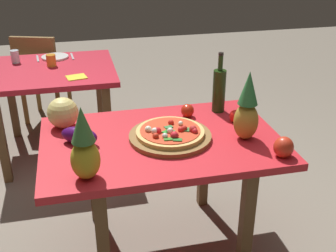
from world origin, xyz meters
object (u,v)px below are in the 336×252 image
pizza_board (170,136)px  pineapple_right (84,147)px  drinking_glass_water (15,57)px  eggplant (79,136)px  dinner_plate (55,57)px  background_table (52,81)px  pineapple_left (247,110)px  pizza (170,132)px  napkin_folded (76,77)px  tomato_near_board (236,116)px  dining_chair (41,73)px  knife_utensil (72,56)px  melon (63,113)px  fork_utensil (38,59)px  display_table (161,153)px  tomato_at_corner (187,111)px  drinking_glass_juice (51,60)px  bell_pepper (284,147)px

pizza_board → pineapple_right: pineapple_right is taller
pizza_board → drinking_glass_water: (-0.91, 1.57, 0.04)m
eggplant → dinner_plate: size_ratio=0.91×
background_table → pineapple_left: pineapple_left is taller
pizza → napkin_folded: pizza is taller
tomato_near_board → dinner_plate: bearing=123.8°
pizza_board → background_table: bearing=115.2°
dining_chair → tomato_near_board: 2.24m
eggplant → knife_utensil: eggplant is taller
melon → fork_utensil: (-0.20, 1.36, -0.08)m
dining_chair → tomato_near_board: (1.17, -1.89, 0.28)m
drinking_glass_water → dinner_plate: 0.32m
tomato_near_board → dining_chair: bearing=121.7°
pizza → pineapple_right: size_ratio=1.04×
fork_utensil → knife_utensil: same height
display_table → dining_chair: dining_chair is taller
tomato_at_corner → drinking_glass_water: (-1.07, 1.32, 0.01)m
drinking_glass_water → pizza: bearing=-59.9°
display_table → drinking_glass_juice: bearing=112.6°
fork_utensil → tomato_at_corner: bearing=-62.3°
eggplant → napkin_folded: (0.02, 1.04, -0.04)m
knife_utensil → drinking_glass_water: bearing=-176.5°
pineapple_left → bell_pepper: size_ratio=3.45×
display_table → pineapple_left: pineapple_left is taller
melon → fork_utensil: bearing=98.5°
display_table → dining_chair: (-0.72, 2.00, -0.16)m
pineapple_left → knife_utensil: size_ratio=2.06×
melon → tomato_near_board: melon is taller
napkin_folded → eggplant: bearing=-91.0°
background_table → pineapple_right: size_ratio=2.83×
background_table → drinking_glass_water: (-0.28, 0.22, 0.15)m
tomato_at_corner → bell_pepper: bearing=-59.0°
pizza_board → dinner_plate: pizza_board is taller
pizza_board → napkin_folded: (-0.45, 1.09, -0.01)m
dining_chair → eggplant: (0.30, -1.96, 0.29)m
dining_chair → tomato_at_corner: size_ratio=11.09×
drinking_glass_water → eggplant: bearing=-73.6°
pizza_board → knife_utensil: size_ratio=2.41×
melon → knife_utensil: bearing=86.7°
dining_chair → dinner_plate: bearing=130.6°
tomato_at_corner → tomato_near_board: bearing=-27.7°
display_table → background_table: 1.46m
drinking_glass_juice → fork_utensil: drinking_glass_juice is taller
display_table → pizza: 0.14m
tomato_at_corner → fork_utensil: bearing=123.3°
dining_chair → pizza: bearing=129.0°
pizza_board → drinking_glass_juice: 1.55m
pizza → dinner_plate: bearing=110.3°
bell_pepper → drinking_glass_juice: bell_pepper is taller
dinner_plate → bell_pepper: bearing=-60.4°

